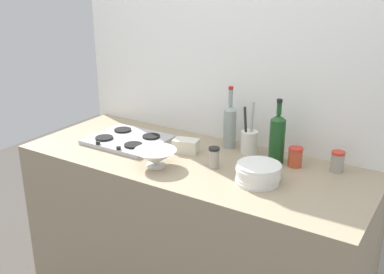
{
  "coord_description": "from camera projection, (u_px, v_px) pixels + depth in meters",
  "views": [
    {
      "loc": [
        1.13,
        -1.8,
        1.8
      ],
      "look_at": [
        0.0,
        0.0,
        1.02
      ],
      "focal_mm": 42.62,
      "sensor_mm": 36.0,
      "label": 1
    }
  ],
  "objects": [
    {
      "name": "utensil_crock",
      "position": [
        249.0,
        141.0,
        2.36
      ],
      "size": [
        0.09,
        0.09,
        0.29
      ],
      "color": "silver",
      "rests_on": "counter_block"
    },
    {
      "name": "condiment_jar_rear",
      "position": [
        214.0,
        157.0,
        2.19
      ],
      "size": [
        0.05,
        0.05,
        0.1
      ],
      "color": "#9E998C",
      "rests_on": "counter_block"
    },
    {
      "name": "backsplash_panel",
      "position": [
        228.0,
        90.0,
        2.51
      ],
      "size": [
        1.9,
        0.06,
        2.36
      ],
      "primitive_type": "cube",
      "color": "white",
      "rests_on": "ground"
    },
    {
      "name": "condiment_jar_front",
      "position": [
        295.0,
        157.0,
        2.21
      ],
      "size": [
        0.07,
        0.07,
        0.1
      ],
      "color": "#C64C2D",
      "rests_on": "counter_block"
    },
    {
      "name": "wine_bottle_mid_left",
      "position": [
        230.0,
        125.0,
        2.43
      ],
      "size": [
        0.07,
        0.07,
        0.34
      ],
      "color": "gray",
      "rests_on": "counter_block"
    },
    {
      "name": "plate_stack",
      "position": [
        258.0,
        173.0,
        2.04
      ],
      "size": [
        0.21,
        0.21,
        0.09
      ],
      "color": "white",
      "rests_on": "counter_block"
    },
    {
      "name": "stovetop_hob",
      "position": [
        128.0,
        140.0,
        2.53
      ],
      "size": [
        0.41,
        0.35,
        0.04
      ],
      "color": "#B2B2B7",
      "rests_on": "counter_block"
    },
    {
      "name": "condiment_jar_spare",
      "position": [
        337.0,
        162.0,
        2.15
      ],
      "size": [
        0.06,
        0.06,
        0.1
      ],
      "color": "#9E998C",
      "rests_on": "counter_block"
    },
    {
      "name": "mixing_bowl",
      "position": [
        155.0,
        157.0,
        2.21
      ],
      "size": [
        0.21,
        0.21,
        0.09
      ],
      "color": "white",
      "rests_on": "counter_block"
    },
    {
      "name": "counter_block",
      "position": [
        192.0,
        236.0,
        2.46
      ],
      "size": [
        1.8,
        0.7,
        0.9
      ],
      "primitive_type": "cube",
      "color": "tan",
      "rests_on": "ground"
    },
    {
      "name": "wine_bottle_leftmost",
      "position": [
        277.0,
        138.0,
        2.23
      ],
      "size": [
        0.08,
        0.08,
        0.32
      ],
      "color": "#19471E",
      "rests_on": "counter_block"
    },
    {
      "name": "butter_dish",
      "position": [
        186.0,
        146.0,
        2.39
      ],
      "size": [
        0.15,
        0.11,
        0.07
      ],
      "primitive_type": "cube",
      "rotation": [
        0.0,
        0.0,
        0.24
      ],
      "color": "silver",
      "rests_on": "counter_block"
    }
  ]
}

